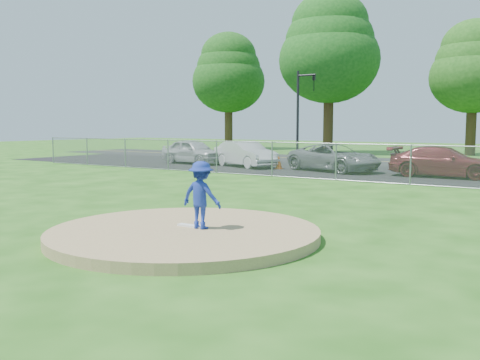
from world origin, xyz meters
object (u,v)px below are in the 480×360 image
object	(u,v)px
parked_car_gray	(334,158)
parked_car_silver	(193,152)
parked_car_darkred	(444,162)
tree_far_left	(228,73)
tree_center	(474,66)
pitcher	(201,195)
traffic_signal_left	(301,107)
tree_left	(329,47)
traffic_cone	(279,162)
parked_car_white	(245,154)

from	to	relation	value
parked_car_gray	parked_car_silver	bearing A→B (deg)	107.38
parked_car_gray	parked_car_darkred	bearing A→B (deg)	-73.86
tree_far_left	parked_car_silver	bearing A→B (deg)	-61.08
tree_center	pitcher	distance (m)	34.30
tree_far_left	traffic_signal_left	size ratio (longest dim) A/B	1.92
parked_car_gray	tree_left	bearing A→B (deg)	43.36
tree_center	parked_car_darkred	bearing A→B (deg)	-82.72
tree_far_left	traffic_cone	bearing A→B (deg)	-48.67
tree_left	parked_car_gray	xyz separation A→B (m)	(7.20, -15.10, -7.57)
tree_center	parked_car_gray	world-z (taller)	tree_center
traffic_signal_left	parked_car_darkred	bearing A→B (deg)	-31.80
traffic_cone	pitcher	bearing A→B (deg)	-65.62
traffic_signal_left	parked_car_silver	xyz separation A→B (m)	(-3.83, -6.03, -2.65)
parked_car_silver	tree_far_left	bearing A→B (deg)	36.42
tree_left	traffic_cone	distance (m)	17.83
parked_car_darkred	traffic_cone	bearing A→B (deg)	89.96
parked_car_silver	parked_car_gray	bearing A→B (deg)	-83.01
traffic_signal_left	traffic_cone	size ratio (longest dim) A/B	8.29
parked_car_silver	parked_car_gray	world-z (taller)	parked_car_silver
parked_car_darkred	parked_car_silver	bearing A→B (deg)	88.01
tree_left	traffic_signal_left	xyz separation A→B (m)	(2.24, -9.00, -4.88)
traffic_signal_left	traffic_cone	world-z (taller)	traffic_signal_left
traffic_signal_left	parked_car_white	size ratio (longest dim) A/B	1.34
traffic_signal_left	pitcher	world-z (taller)	traffic_signal_left
tree_far_left	tree_left	xyz separation A→B (m)	(11.00, -2.00, 1.18)
parked_car_white	parked_car_silver	bearing A→B (deg)	108.20
parked_car_silver	traffic_signal_left	bearing A→B (deg)	-24.93
parked_car_gray	tree_center	bearing A→B (deg)	9.09
tree_far_left	traffic_signal_left	world-z (taller)	tree_far_left
pitcher	parked_car_silver	distance (m)	20.37
pitcher	parked_car_gray	size ratio (longest dim) A/B	0.28
tree_left	tree_center	size ratio (longest dim) A/B	1.27
traffic_signal_left	parked_car_white	world-z (taller)	traffic_signal_left
pitcher	parked_car_darkred	world-z (taller)	pitcher
tree_far_left	traffic_signal_left	distance (m)	17.60
tree_far_left	tree_left	world-z (taller)	tree_left
pitcher	tree_center	bearing A→B (deg)	-90.64
tree_center	traffic_signal_left	distance (m)	14.63
parked_car_silver	parked_car_gray	size ratio (longest dim) A/B	0.87
tree_far_left	parked_car_white	size ratio (longest dim) A/B	2.57
pitcher	parked_car_silver	xyz separation A→B (m)	(-12.88, 15.79, -0.16)
parked_car_gray	traffic_signal_left	bearing A→B (deg)	56.98
tree_center	pitcher	world-z (taller)	tree_center
pitcher	parked_car_gray	world-z (taller)	pitcher
tree_far_left	tree_center	distance (m)	21.03
traffic_signal_left	parked_car_white	xyz separation A→B (m)	(-0.06, -6.28, -2.66)
traffic_signal_left	pitcher	distance (m)	23.75
traffic_cone	parked_car_gray	distance (m)	2.93
pitcher	parked_car_darkred	bearing A→B (deg)	-96.68
traffic_cone	parked_car_darkred	xyz separation A→B (m)	(8.03, 0.14, 0.32)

